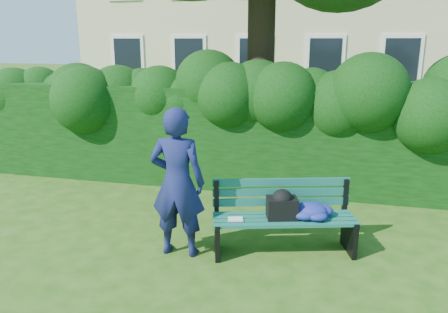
# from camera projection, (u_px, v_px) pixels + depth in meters

# --- Properties ---
(ground) EXTENTS (80.00, 80.00, 0.00)m
(ground) POSITION_uv_depth(u_px,v_px,m) (214.00, 233.00, 6.07)
(ground) COLOR #295311
(ground) RESTS_ON ground
(hedge) EXTENTS (10.00, 1.00, 1.80)m
(hedge) POSITION_uv_depth(u_px,v_px,m) (245.00, 137.00, 7.91)
(hedge) COLOR black
(hedge) RESTS_ON ground
(park_bench) EXTENTS (1.85, 1.02, 0.89)m
(park_bench) POSITION_uv_depth(u_px,v_px,m) (290.00, 214.00, 5.44)
(park_bench) COLOR #115749
(park_bench) RESTS_ON ground
(man_reading) EXTENTS (0.70, 0.48, 1.86)m
(man_reading) POSITION_uv_depth(u_px,v_px,m) (177.00, 183.00, 5.28)
(man_reading) COLOR navy
(man_reading) RESTS_ON ground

